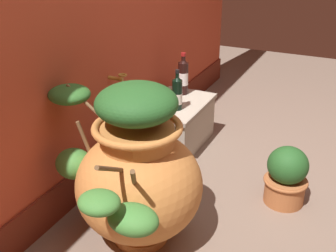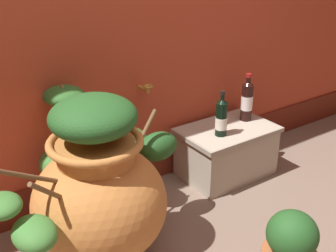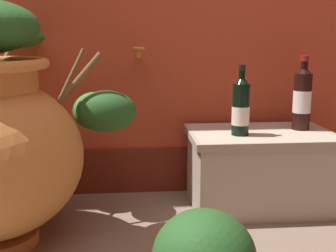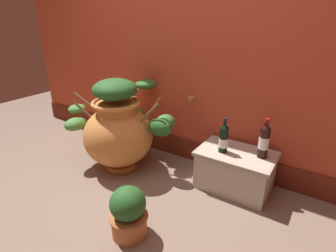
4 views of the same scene
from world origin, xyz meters
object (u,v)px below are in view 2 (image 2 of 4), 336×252
terracotta_urn (98,189)px  wine_bottle_middle (247,100)px  potted_shrub (290,247)px  wine_bottle_left (221,117)px

terracotta_urn → wine_bottle_middle: bearing=13.3°
wine_bottle_middle → potted_shrub: 1.14m
terracotta_urn → wine_bottle_left: (0.94, 0.21, 0.06)m
potted_shrub → wine_bottle_left: bearing=70.8°
wine_bottle_left → potted_shrub: (-0.29, -0.85, -0.28)m
terracotta_urn → wine_bottle_left: terracotta_urn is taller
potted_shrub → terracotta_urn: bearing=135.4°
wine_bottle_middle → potted_shrub: bearing=-122.3°
terracotta_urn → wine_bottle_middle: (1.24, 0.29, 0.09)m
wine_bottle_left → wine_bottle_middle: 0.31m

